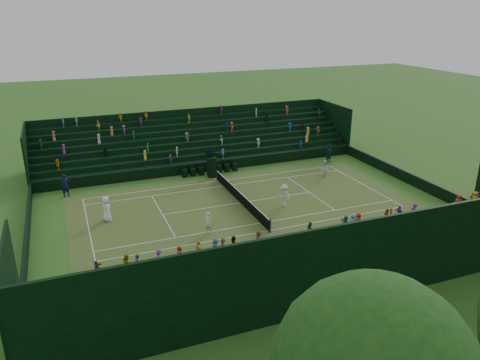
{
  "coord_description": "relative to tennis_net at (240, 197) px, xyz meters",
  "views": [
    {
      "loc": [
        32.67,
        -12.84,
        14.9
      ],
      "look_at": [
        0.0,
        0.0,
        2.0
      ],
      "focal_mm": 35.0,
      "sensor_mm": 36.0,
      "label": 1
    }
  ],
  "objects": [
    {
      "name": "perimeter_wall_east",
      "position": [
        8.48,
        0.0,
        -0.03
      ],
      "size": [
        0.2,
        31.77,
        1.0
      ],
      "primitive_type": "cube",
      "color": "black",
      "rests_on": "ground"
    },
    {
      "name": "court_surface",
      "position": [
        0.0,
        0.0,
        -0.52
      ],
      "size": [
        12.97,
        26.77,
        0.01
      ],
      "primitive_type": "cube",
      "color": "#397426",
      "rests_on": "ground"
    },
    {
      "name": "player_near_east",
      "position": [
        4.2,
        -4.02,
        0.28
      ],
      "size": [
        0.7,
        0.68,
        1.61
      ],
      "primitive_type": "imported",
      "rotation": [
        0.0,
        0.0,
        3.85
      ],
      "color": "white",
      "rests_on": "ground"
    },
    {
      "name": "line_judge_north",
      "position": [
        -6.63,
        12.41,
        0.44
      ],
      "size": [
        0.63,
        0.8,
        1.93
      ],
      "primitive_type": "imported",
      "rotation": [
        0.0,
        0.0,
        1.83
      ],
      "color": "black",
      "rests_on": "ground"
    },
    {
      "name": "line_judge_south",
      "position": [
        -6.68,
        -13.09,
        0.46
      ],
      "size": [
        0.72,
        0.85,
        1.97
      ],
      "primitive_type": "imported",
      "rotation": [
        0.0,
        0.0,
        1.99
      ],
      "color": "black",
      "rests_on": "ground"
    },
    {
      "name": "ground",
      "position": [
        0.0,
        0.0,
        -0.53
      ],
      "size": [
        160.0,
        160.0,
        0.0
      ],
      "primitive_type": "plane",
      "color": "#396C22",
      "rests_on": "ground"
    },
    {
      "name": "north_grandstand",
      "position": [
        12.66,
        0.0,
        1.02
      ],
      "size": [
        6.6,
        32.0,
        4.9
      ],
      "color": "black",
      "rests_on": "ground"
    },
    {
      "name": "perimeter_wall_south",
      "position": [
        0.0,
        -15.88,
        -0.03
      ],
      "size": [
        17.17,
        0.2,
        1.0
      ],
      "primitive_type": "cube",
      "color": "black",
      "rests_on": "ground"
    },
    {
      "name": "player_near_west",
      "position": [
        -0.47,
        -10.44,
        0.44
      ],
      "size": [
        1.04,
        0.77,
        1.94
      ],
      "primitive_type": "imported",
      "rotation": [
        0.0,
        0.0,
        3.32
      ],
      "color": "white",
      "rests_on": "ground"
    },
    {
      "name": "south_grandstand",
      "position": [
        -12.66,
        0.0,
        1.02
      ],
      "size": [
        6.6,
        32.0,
        4.9
      ],
      "color": "black",
      "rests_on": "ground"
    },
    {
      "name": "player_far_east",
      "position": [
        1.74,
        3.11,
        0.37
      ],
      "size": [
        1.3,
        0.98,
        1.78
      ],
      "primitive_type": "imported",
      "rotation": [
        0.0,
        0.0,
        0.3
      ],
      "color": "silver",
      "rests_on": "ground"
    },
    {
      "name": "perimeter_wall_north",
      "position": [
        0.0,
        15.88,
        -0.03
      ],
      "size": [
        17.17,
        0.2,
        1.0
      ],
      "primitive_type": "cube",
      "color": "black",
      "rests_on": "ground"
    },
    {
      "name": "courtside_chairs",
      "position": [
        -7.78,
        -0.03,
        -0.12
      ],
      "size": [
        0.49,
        5.46,
        1.06
      ],
      "color": "black",
      "rests_on": "ground"
    },
    {
      "name": "player_far_west",
      "position": [
        -3.05,
        9.71,
        0.27
      ],
      "size": [
        0.88,
        0.74,
        1.59
      ],
      "primitive_type": "imported",
      "rotation": [
        0.0,
        0.0,
        -0.2
      ],
      "color": "white",
      "rests_on": "ground"
    },
    {
      "name": "tennis_net",
      "position": [
        0.0,
        0.0,
        0.0
      ],
      "size": [
        11.67,
        0.1,
        1.06
      ],
      "color": "black",
      "rests_on": "ground"
    },
    {
      "name": "perimeter_wall_west",
      "position": [
        -8.48,
        0.0,
        -0.03
      ],
      "size": [
        0.2,
        31.77,
        1.0
      ],
      "primitive_type": "cube",
      "color": "black",
      "rests_on": "ground"
    },
    {
      "name": "umpire_chair",
      "position": [
        -6.86,
        -0.18,
        0.69
      ],
      "size": [
        0.9,
        0.9,
        2.84
      ],
      "color": "black",
      "rests_on": "ground"
    }
  ]
}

